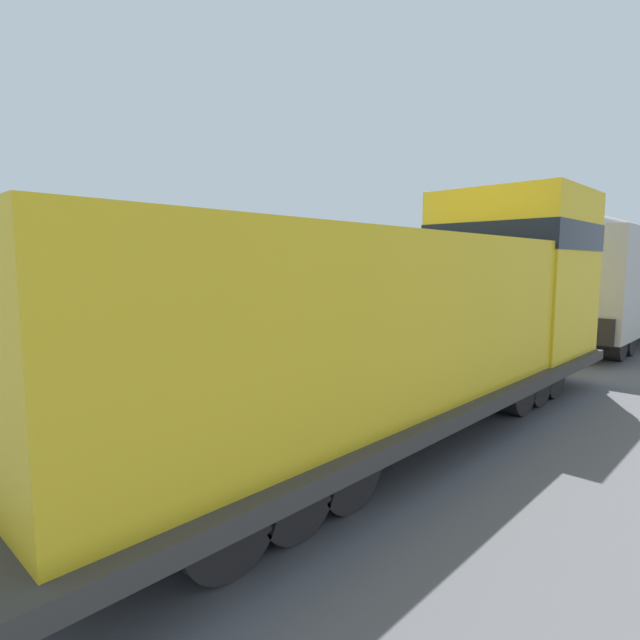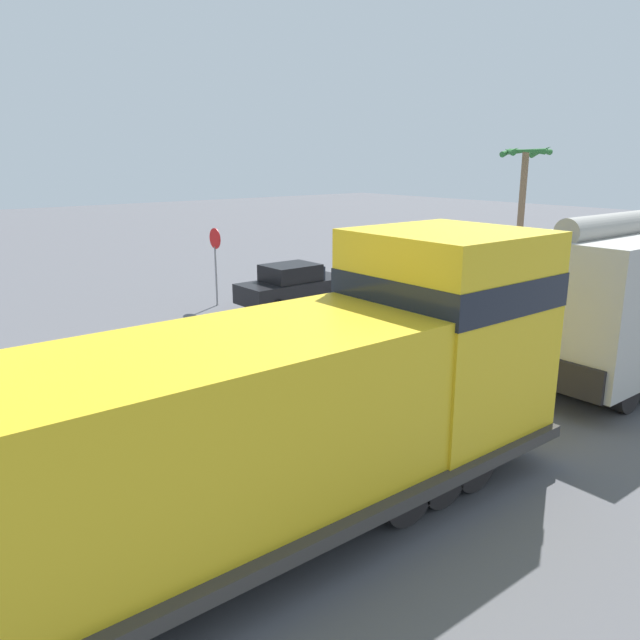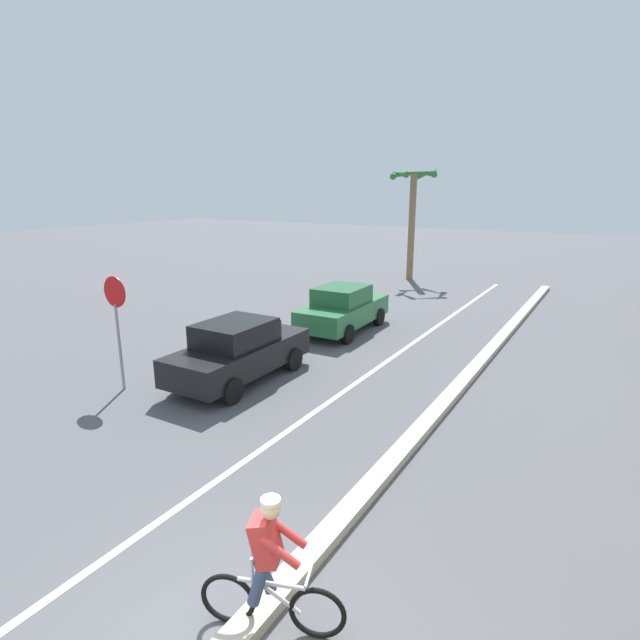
{
  "view_description": "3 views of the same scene",
  "coord_description": "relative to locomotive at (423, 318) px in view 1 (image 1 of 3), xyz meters",
  "views": [
    {
      "loc": [
        10.58,
        -9.35,
        2.71
      ],
      "look_at": [
        -0.12,
        1.95,
        0.93
      ],
      "focal_mm": 28.0,
      "sensor_mm": 36.0,
      "label": 1
    },
    {
      "loc": [
        12.93,
        -6.82,
        5.39
      ],
      "look_at": [
        2.94,
        1.18,
        2.03
      ],
      "focal_mm": 35.0,
      "sensor_mm": 36.0,
      "label": 2
    },
    {
      "loc": [
        3.09,
        -3.06,
        4.89
      ],
      "look_at": [
        -4.1,
        8.78,
        1.25
      ],
      "focal_mm": 28.0,
      "sensor_mm": 36.0,
      "label": 3
    }
  ],
  "objects": [
    {
      "name": "ground_plane",
      "position": [
        -6.12,
        2.12,
        -1.8
      ],
      "size": [
        120.0,
        120.0,
        0.0
      ],
      "primitive_type": "plane",
      "color": "#56565B"
    },
    {
      "name": "median_curb",
      "position": [
        -6.12,
        8.12,
        -1.72
      ],
      "size": [
        0.36,
        36.0,
        0.16
      ],
      "primitive_type": "cube",
      "color": "#B2AD9E",
      "rests_on": "ground"
    },
    {
      "name": "lane_stripe",
      "position": [
        -8.52,
        8.12,
        -1.79
      ],
      "size": [
        0.14,
        36.0,
        0.01
      ],
      "primitive_type": "cube",
      "color": "silver",
      "rests_on": "ground"
    },
    {
      "name": "locomotive",
      "position": [
        0.0,
        0.0,
        0.0
      ],
      "size": [
        3.1,
        11.61,
        4.2
      ],
      "color": "gold",
      "rests_on": "ground"
    },
    {
      "name": "hopper_car_lead",
      "position": [
        0.0,
        12.16,
        0.28
      ],
      "size": [
        2.9,
        10.6,
        4.18
      ],
      "color": "#ACAAA2",
      "rests_on": "ground"
    },
    {
      "name": "parked_car_black",
      "position": [
        -11.25,
        8.53,
        -0.98
      ],
      "size": [
        1.87,
        4.22,
        1.62
      ],
      "color": "black",
      "rests_on": "ground"
    },
    {
      "name": "parked_car_green",
      "position": [
        -11.2,
        14.1,
        -0.98
      ],
      "size": [
        1.93,
        4.25,
        1.62
      ],
      "color": "#286B3D",
      "rests_on": "ground"
    },
    {
      "name": "cyclist",
      "position": [
        -5.91,
        2.73,
        -0.98
      ],
      "size": [
        1.63,
        0.71,
        1.71
      ],
      "color": "black",
      "rests_on": "ground"
    },
    {
      "name": "stop_sign",
      "position": [
        -13.34,
        6.53,
        0.23
      ],
      "size": [
        0.76,
        0.08,
        2.88
      ],
      "color": "gray",
      "rests_on": "ground"
    },
    {
      "name": "palm_tree_near",
      "position": [
        -13.12,
        25.33,
        2.75
      ],
      "size": [
        2.75,
        2.78,
        6.06
      ],
      "color": "#846647",
      "rests_on": "ground"
    }
  ]
}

